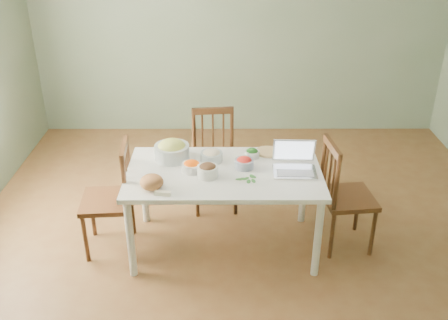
{
  "coord_description": "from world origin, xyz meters",
  "views": [
    {
      "loc": [
        -0.21,
        -3.57,
        2.68
      ],
      "look_at": [
        -0.2,
        -0.0,
        0.84
      ],
      "focal_mm": 40.52,
      "sensor_mm": 36.0,
      "label": 1
    }
  ],
  "objects_px": {
    "bowl_squash": "(172,150)",
    "dining_table": "(224,210)",
    "chair_right": "(349,195)",
    "chair_left": "(106,198)",
    "chair_far": "(215,162)",
    "laptop": "(296,160)",
    "bread_boule": "(152,182)"
  },
  "relations": [
    {
      "from": "bowl_squash",
      "to": "dining_table",
      "type": "bearing_deg",
      "value": -26.32
    },
    {
      "from": "chair_right",
      "to": "chair_left",
      "type": "bearing_deg",
      "value": 85.01
    },
    {
      "from": "chair_left",
      "to": "chair_far",
      "type": "bearing_deg",
      "value": 122.2
    },
    {
      "from": "dining_table",
      "to": "chair_left",
      "type": "height_order",
      "value": "chair_left"
    },
    {
      "from": "chair_far",
      "to": "chair_right",
      "type": "distance_m",
      "value": 1.28
    },
    {
      "from": "dining_table",
      "to": "laptop",
      "type": "distance_m",
      "value": 0.74
    },
    {
      "from": "chair_far",
      "to": "laptop",
      "type": "xyz_separation_m",
      "value": [
        0.65,
        -0.67,
        0.37
      ]
    },
    {
      "from": "chair_left",
      "to": "chair_right",
      "type": "relative_size",
      "value": 1.0
    },
    {
      "from": "chair_left",
      "to": "bowl_squash",
      "type": "relative_size",
      "value": 3.33
    },
    {
      "from": "chair_left",
      "to": "chair_right",
      "type": "height_order",
      "value": "chair_right"
    },
    {
      "from": "chair_right",
      "to": "bread_boule",
      "type": "xyz_separation_m",
      "value": [
        -1.58,
        -0.31,
        0.31
      ]
    },
    {
      "from": "chair_right",
      "to": "bowl_squash",
      "type": "relative_size",
      "value": 3.34
    },
    {
      "from": "laptop",
      "to": "chair_left",
      "type": "bearing_deg",
      "value": -178.37
    },
    {
      "from": "dining_table",
      "to": "bread_boule",
      "type": "height_order",
      "value": "bread_boule"
    },
    {
      "from": "dining_table",
      "to": "chair_far",
      "type": "relative_size",
      "value": 1.64
    },
    {
      "from": "dining_table",
      "to": "chair_right",
      "type": "bearing_deg",
      "value": 1.75
    },
    {
      "from": "chair_left",
      "to": "bowl_squash",
      "type": "xyz_separation_m",
      "value": [
        0.54,
        0.23,
        0.33
      ]
    },
    {
      "from": "dining_table",
      "to": "bread_boule",
      "type": "relative_size",
      "value": 8.81
    },
    {
      "from": "chair_far",
      "to": "bowl_squash",
      "type": "distance_m",
      "value": 0.65
    },
    {
      "from": "chair_far",
      "to": "chair_left",
      "type": "relative_size",
      "value": 0.98
    },
    {
      "from": "bowl_squash",
      "to": "laptop",
      "type": "height_order",
      "value": "laptop"
    },
    {
      "from": "chair_far",
      "to": "laptop",
      "type": "bearing_deg",
      "value": -51.75
    },
    {
      "from": "dining_table",
      "to": "chair_right",
      "type": "height_order",
      "value": "chair_right"
    },
    {
      "from": "chair_far",
      "to": "laptop",
      "type": "height_order",
      "value": "laptop"
    },
    {
      "from": "bread_boule",
      "to": "bowl_squash",
      "type": "height_order",
      "value": "bowl_squash"
    },
    {
      "from": "bowl_squash",
      "to": "bread_boule",
      "type": "bearing_deg",
      "value": -102.55
    },
    {
      "from": "bowl_squash",
      "to": "laptop",
      "type": "relative_size",
      "value": 0.85
    },
    {
      "from": "dining_table",
      "to": "bowl_squash",
      "type": "xyz_separation_m",
      "value": [
        -0.43,
        0.21,
        0.45
      ]
    },
    {
      "from": "chair_right",
      "to": "laptop",
      "type": "xyz_separation_m",
      "value": [
        -0.47,
        -0.06,
        0.36
      ]
    },
    {
      "from": "chair_right",
      "to": "chair_far",
      "type": "bearing_deg",
      "value": 55.13
    },
    {
      "from": "chair_right",
      "to": "bowl_squash",
      "type": "xyz_separation_m",
      "value": [
        -1.47,
        0.18,
        0.33
      ]
    },
    {
      "from": "chair_right",
      "to": "laptop",
      "type": "height_order",
      "value": "chair_right"
    }
  ]
}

